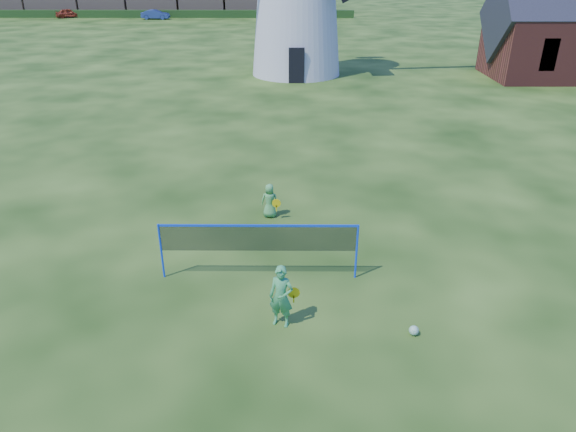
% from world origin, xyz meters
% --- Properties ---
extents(ground, '(220.00, 220.00, 0.00)m').
position_xyz_m(ground, '(0.00, 0.00, 0.00)').
color(ground, black).
rests_on(ground, ground).
extents(badminton_net, '(5.05, 0.05, 1.55)m').
position_xyz_m(badminton_net, '(-0.54, -0.08, 1.14)').
color(badminton_net, blue).
rests_on(badminton_net, ground).
extents(player_girl, '(0.74, 0.51, 1.52)m').
position_xyz_m(player_girl, '(0.07, -2.03, 0.76)').
color(player_girl, '#3E9C52').
rests_on(player_girl, ground).
extents(player_boy, '(0.65, 0.43, 1.12)m').
position_xyz_m(player_boy, '(-0.40, 3.48, 0.56)').
color(player_boy, '#4EA24E').
rests_on(player_boy, ground).
extents(play_ball, '(0.22, 0.22, 0.22)m').
position_xyz_m(play_ball, '(3.01, -2.38, 0.11)').
color(play_ball, green).
rests_on(play_ball, ground).
extents(hedge, '(62.00, 0.80, 1.00)m').
position_xyz_m(hedge, '(-22.00, 66.00, 0.50)').
color(hedge, '#193814').
rests_on(hedge, ground).
extents(car_left, '(3.79, 2.73, 1.20)m').
position_xyz_m(car_left, '(-30.83, 65.80, 0.60)').
color(car_left, maroon).
rests_on(car_left, ground).
extents(car_right, '(3.77, 1.35, 1.24)m').
position_xyz_m(car_right, '(-18.25, 63.86, 0.62)').
color(car_right, navy).
rests_on(car_right, ground).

